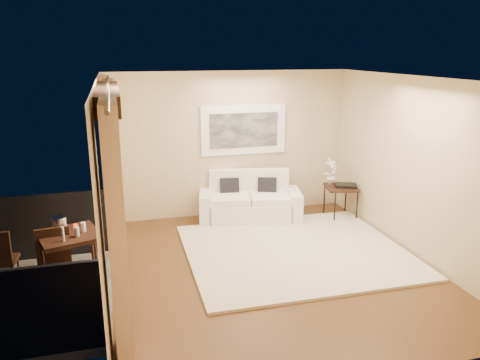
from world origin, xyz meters
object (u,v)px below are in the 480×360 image
object	(u,v)px
side_table	(341,189)
balcony_chair_near	(55,260)
sofa	(250,202)
bistro_table	(69,240)
orchid	(331,171)
ice_bucket	(59,225)

from	to	relation	value
side_table	balcony_chair_near	size ratio (longest dim) A/B	0.71
sofa	bistro_table	distance (m)	3.67
sofa	orchid	xyz separation A→B (m)	(1.52, -0.24, 0.55)
sofa	orchid	world-z (taller)	orchid
side_table	ice_bucket	xyz separation A→B (m)	(-4.76, -1.60, 0.38)
bistro_table	sofa	bearing A→B (deg)	35.01
orchid	ice_bucket	bearing A→B (deg)	-159.09
sofa	bistro_table	size ratio (longest dim) A/B	2.25
side_table	orchid	world-z (taller)	orchid
bistro_table	ice_bucket	size ratio (longest dim) A/B	4.40
sofa	ice_bucket	size ratio (longest dim) A/B	9.88
side_table	orchid	distance (m)	0.38
orchid	bistro_table	world-z (taller)	orchid
sofa	bistro_table	xyz separation A→B (m)	(-2.99, -2.09, 0.43)
orchid	side_table	bearing A→B (deg)	-48.31
orchid	balcony_chair_near	size ratio (longest dim) A/B	0.54
sofa	balcony_chair_near	world-z (taller)	balcony_chair_near
side_table	bistro_table	xyz separation A→B (m)	(-4.65, -1.69, 0.19)
orchid	sofa	bearing A→B (deg)	170.98
orchid	ice_bucket	distance (m)	4.94
sofa	ice_bucket	xyz separation A→B (m)	(-3.10, -2.00, 0.62)
sofa	side_table	world-z (taller)	sofa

